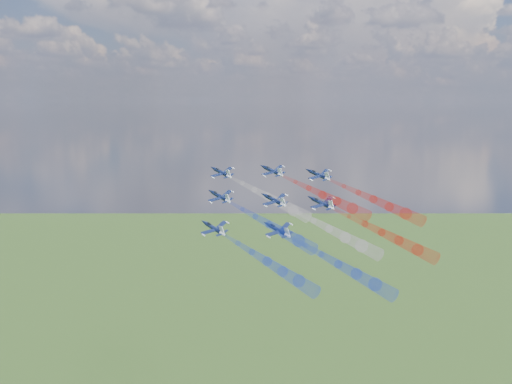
% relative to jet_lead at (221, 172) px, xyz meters
% --- Properties ---
extents(jet_lead, '(13.68, 12.79, 7.70)m').
position_rel_jet_lead_xyz_m(jet_lead, '(0.00, 0.00, 0.00)').
color(jet_lead, black).
extents(trail_lead, '(30.61, 19.18, 12.33)m').
position_rel_jet_lead_xyz_m(trail_lead, '(18.34, -9.60, -5.14)').
color(trail_lead, silver).
extents(jet_inner_left, '(13.68, 12.79, 7.70)m').
position_rel_jet_lead_xyz_m(jet_inner_left, '(5.34, -14.02, -5.27)').
color(jet_inner_left, black).
extents(trail_inner_left, '(30.61, 19.18, 12.33)m').
position_rel_jet_lead_xyz_m(trail_inner_left, '(23.69, -23.62, -10.41)').
color(trail_inner_left, blue).
extents(jet_inner_right, '(13.68, 12.79, 7.70)m').
position_rel_jet_lead_xyz_m(jet_inner_right, '(16.13, 2.25, 0.91)').
color(jet_inner_right, black).
extents(trail_inner_right, '(30.61, 19.18, 12.33)m').
position_rel_jet_lead_xyz_m(trail_inner_right, '(34.47, -7.35, -4.22)').
color(trail_inner_right, red).
extents(jet_outer_left, '(13.68, 12.79, 7.70)m').
position_rel_jet_lead_xyz_m(jet_outer_left, '(9.53, -28.29, -11.56)').
color(jet_outer_left, black).
extents(trail_outer_left, '(30.61, 19.18, 12.33)m').
position_rel_jet_lead_xyz_m(trail_outer_left, '(27.88, -37.89, -16.70)').
color(trail_outer_left, blue).
extents(jet_center_third, '(13.68, 12.79, 7.70)m').
position_rel_jet_lead_xyz_m(jet_center_third, '(21.58, -12.62, -5.67)').
color(jet_center_third, black).
extents(trail_center_third, '(30.61, 19.18, 12.33)m').
position_rel_jet_lead_xyz_m(trail_center_third, '(39.92, -22.23, -10.80)').
color(trail_center_third, silver).
extents(jet_outer_right, '(13.68, 12.79, 7.70)m').
position_rel_jet_lead_xyz_m(jet_outer_right, '(30.29, 4.72, -0.04)').
color(jet_outer_right, black).
extents(trail_outer_right, '(30.61, 19.18, 12.33)m').
position_rel_jet_lead_xyz_m(trail_outer_right, '(48.64, -4.88, -5.18)').
color(trail_outer_right, red).
extents(jet_rear_left, '(13.68, 12.79, 7.70)m').
position_rel_jet_lead_xyz_m(jet_rear_left, '(26.71, -25.35, -11.38)').
color(jet_rear_left, black).
extents(trail_rear_left, '(30.61, 19.18, 12.33)m').
position_rel_jet_lead_xyz_m(trail_rear_left, '(45.05, -34.95, -16.51)').
color(trail_rear_left, blue).
extents(jet_rear_right, '(13.68, 12.79, 7.70)m').
position_rel_jet_lead_xyz_m(jet_rear_right, '(34.67, -9.23, -6.32)').
color(jet_rear_right, black).
extents(trail_rear_right, '(30.61, 19.18, 12.33)m').
position_rel_jet_lead_xyz_m(trail_rear_right, '(53.01, -18.84, -11.45)').
color(trail_rear_right, red).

